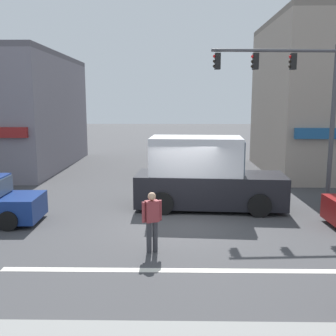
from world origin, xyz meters
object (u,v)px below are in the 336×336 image
at_px(traffic_light_mast, 301,95).
at_px(box_truck_crossing_rightbound, 205,176).
at_px(pedestrian_mid_crossing, 152,218).
at_px(sedan_crossing_center, 166,162).

height_order(traffic_light_mast, box_truck_crossing_rightbound, traffic_light_mast).
bearing_deg(pedestrian_mid_crossing, traffic_light_mast, 43.56).
relative_size(traffic_light_mast, pedestrian_mid_crossing, 3.71).
xyz_separation_m(sedan_crossing_center, pedestrian_mid_crossing, (-0.16, -11.43, 0.24)).
height_order(box_truck_crossing_rightbound, pedestrian_mid_crossing, box_truck_crossing_rightbound).
xyz_separation_m(box_truck_crossing_rightbound, sedan_crossing_center, (-1.60, 6.93, -0.54)).
height_order(traffic_light_mast, sedan_crossing_center, traffic_light_mast).
bearing_deg(traffic_light_mast, box_truck_crossing_rightbound, -169.42).
distance_m(traffic_light_mast, sedan_crossing_center, 8.94).
relative_size(sedan_crossing_center, pedestrian_mid_crossing, 2.53).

